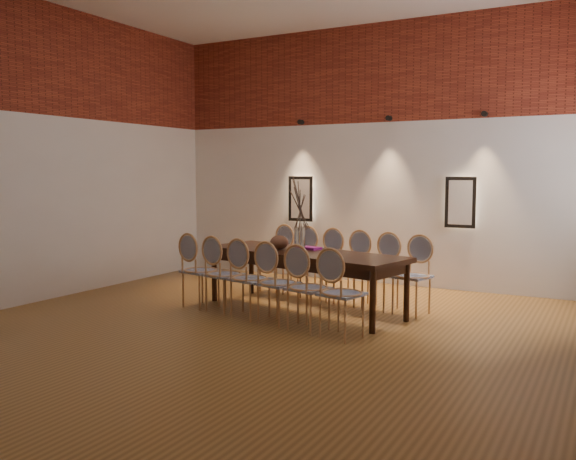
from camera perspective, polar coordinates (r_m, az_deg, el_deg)
The scene contains 27 objects.
floor at distance 6.64m, azimuth -2.49°, elevation -9.79°, with size 7.00×7.00×0.02m, color olive.
wall_back at distance 9.63m, azimuth 8.50°, elevation 6.94°, with size 7.00×0.10×4.00m, color silver.
wall_left at distance 8.79m, azimuth -22.94°, elevation 6.74°, with size 0.10×7.00×4.00m, color silver.
brick_band_back at distance 9.68m, azimuth 8.45°, elevation 14.37°, with size 7.00×0.02×1.50m, color maroon.
brick_band_left at distance 8.86m, azimuth -22.96°, elevation 14.86°, with size 0.02×7.00×1.50m, color maroon.
niche_left at distance 10.07m, azimuth 1.27°, elevation 2.94°, with size 0.36×0.06×0.66m, color #FFEAC6.
niche_right at distance 9.17m, azimuth 15.87°, elevation 2.50°, with size 0.36×0.06×0.66m, color #FFEAC6.
spot_fixture_left at distance 10.06m, azimuth 1.20°, elevation 10.07°, with size 0.08×0.08×0.10m, color black.
spot_fixture_mid at distance 9.47m, azimuth 9.42°, elevation 10.29°, with size 0.08×0.08×0.10m, color black.
spot_fixture_right at distance 9.11m, azimuth 17.91°, elevation 10.31°, with size 0.08×0.08×0.10m, color black.
dining_table at distance 7.66m, azimuth 1.43°, elevation -4.78°, with size 2.70×0.87×0.75m, color black.
chair_near_a at distance 7.93m, azimuth -8.17°, elevation -3.79°, with size 0.44×0.44×0.94m, color tan, non-canonical shape.
chair_near_b at distance 7.60m, azimuth -5.97°, elevation -4.17°, with size 0.44×0.44×0.94m, color tan, non-canonical shape.
chair_near_c at distance 7.28m, azimuth -3.56°, elevation -4.58°, with size 0.44×0.44×0.94m, color tan, non-canonical shape.
chair_near_d at distance 6.97m, azimuth -0.93°, elevation -5.01°, with size 0.44×0.44×0.94m, color tan, non-canonical shape.
chair_near_e at distance 6.68m, azimuth 1.94°, elevation -5.47°, with size 0.44×0.44×0.94m, color tan, non-canonical shape.
chair_near_f at distance 6.41m, azimuth 5.06°, elevation -5.95°, with size 0.44×0.44×0.94m, color tan, non-canonical shape.
chair_far_a at distance 8.91m, azimuth -1.16°, elevation -2.73°, with size 0.44×0.44×0.94m, color tan, non-canonical shape.
chair_far_b at distance 8.62m, azimuth 1.05°, elevation -3.01°, with size 0.44×0.44×0.94m, color tan, non-canonical shape.
chair_far_c at distance 8.34m, azimuth 3.41°, elevation -3.31°, with size 0.44×0.44×0.94m, color tan, non-canonical shape.
chair_far_d at distance 8.07m, azimuth 5.93°, elevation -3.61°, with size 0.44×0.44×0.94m, color tan, non-canonical shape.
chair_far_e at distance 7.82m, azimuth 8.63°, elevation -3.93°, with size 0.44×0.44×0.94m, color tan, non-canonical shape.
chair_far_f at distance 7.59m, azimuth 11.49°, elevation -4.26°, with size 0.44×0.44×0.94m, color tan, non-canonical shape.
vase at distance 7.63m, azimuth 1.10°, elevation -0.85°, with size 0.14×0.14×0.30m, color silver.
dried_branches at distance 7.59m, azimuth 1.10°, elevation 2.53°, with size 0.50×0.50×0.70m, color #47352B, non-canonical shape.
bowl at distance 7.79m, azimuth -0.82°, elevation -1.16°, with size 0.24×0.24×0.18m, color brown.
book at distance 7.82m, azimuth 2.09°, elevation -1.69°, with size 0.26×0.18×0.03m, color #93197B.
Camera 1 is at (3.31, -5.49, 1.73)m, focal length 38.00 mm.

